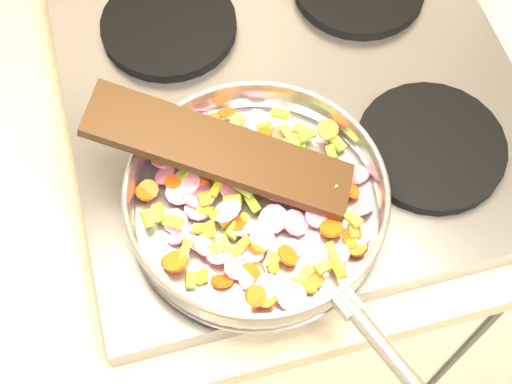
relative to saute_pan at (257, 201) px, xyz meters
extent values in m
cube|color=#939399|center=(0.10, 0.18, -0.07)|extent=(0.60, 0.60, 0.04)
cylinder|color=black|center=(-0.04, 0.04, -0.04)|extent=(0.19, 0.19, 0.02)
cylinder|color=black|center=(0.24, 0.04, -0.04)|extent=(0.19, 0.19, 0.02)
cylinder|color=black|center=(-0.04, 0.32, -0.04)|extent=(0.19, 0.19, 0.02)
cylinder|color=#9E9EA5|center=(0.00, 0.00, -0.03)|extent=(0.30, 0.30, 0.01)
torus|color=#9E9EA5|center=(0.00, 0.00, 0.00)|extent=(0.34, 0.34, 0.05)
torus|color=#9E9EA5|center=(0.00, 0.00, 0.02)|extent=(0.30, 0.30, 0.01)
cylinder|color=#9E9EA5|center=(0.09, -0.23, 0.01)|extent=(0.09, 0.18, 0.02)
cube|color=#9E9EA5|center=(0.06, -0.15, 0.01)|extent=(0.03, 0.04, 0.02)
cylinder|color=#DB1564|center=(-0.07, 0.07, -0.02)|extent=(0.04, 0.04, 0.02)
cylinder|color=#DF480E|center=(-0.11, -0.05, 0.00)|extent=(0.03, 0.03, 0.01)
cube|color=olive|center=(-0.01, 0.05, -0.01)|extent=(0.02, 0.02, 0.02)
cylinder|color=#DF480E|center=(0.00, 0.13, -0.01)|extent=(0.03, 0.02, 0.02)
cube|color=olive|center=(-0.03, -0.08, -0.02)|extent=(0.02, 0.02, 0.02)
cylinder|color=#DF480E|center=(-0.12, 0.05, -0.01)|extent=(0.03, 0.03, 0.02)
cylinder|color=#DB1564|center=(-0.03, -0.02, -0.02)|extent=(0.03, 0.03, 0.02)
cube|color=olive|center=(0.05, -0.10, 0.00)|extent=(0.02, 0.02, 0.01)
cube|color=olive|center=(-0.06, -0.04, -0.01)|extent=(0.02, 0.02, 0.01)
cube|color=yellow|center=(-0.05, -0.04, -0.01)|extent=(0.01, 0.02, 0.02)
cylinder|color=#DB1564|center=(-0.03, -0.08, -0.01)|extent=(0.03, 0.04, 0.02)
cylinder|color=#DF480E|center=(0.03, 0.09, 0.00)|extent=(0.03, 0.02, 0.02)
cylinder|color=#DF480E|center=(-0.02, 0.12, 0.00)|extent=(0.03, 0.03, 0.02)
cylinder|color=#DB1564|center=(-0.01, -0.05, 0.00)|extent=(0.04, 0.04, 0.02)
cylinder|color=#DB1564|center=(0.07, -0.09, -0.01)|extent=(0.04, 0.04, 0.03)
cube|color=olive|center=(0.08, 0.07, -0.01)|extent=(0.03, 0.02, 0.01)
cube|color=olive|center=(0.07, 0.06, -0.02)|extent=(0.02, 0.02, 0.02)
cube|color=olive|center=(-0.06, -0.02, -0.01)|extent=(0.02, 0.02, 0.02)
cylinder|color=#DF480E|center=(-0.03, -0.08, -0.01)|extent=(0.03, 0.04, 0.03)
cylinder|color=#DB1564|center=(0.02, -0.06, -0.02)|extent=(0.03, 0.04, 0.01)
cylinder|color=#DF480E|center=(-0.03, -0.02, -0.01)|extent=(0.03, 0.02, 0.02)
cube|color=yellow|center=(0.04, 0.11, -0.02)|extent=(0.02, 0.02, 0.02)
cylinder|color=#DB1564|center=(-0.10, 0.07, -0.01)|extent=(0.03, 0.04, 0.02)
cube|color=yellow|center=(-0.04, 0.03, -0.01)|extent=(0.02, 0.02, 0.01)
cube|color=olive|center=(-0.08, -0.07, -0.02)|extent=(0.02, 0.02, 0.02)
cylinder|color=#DB1564|center=(0.08, -0.01, -0.01)|extent=(0.04, 0.04, 0.01)
cube|color=olive|center=(0.08, 0.08, -0.01)|extent=(0.02, 0.02, 0.01)
cube|color=olive|center=(-0.04, -0.02, -0.01)|extent=(0.02, 0.02, 0.02)
cube|color=yellow|center=(-0.03, -0.05, 0.00)|extent=(0.03, 0.02, 0.02)
cube|color=yellow|center=(-0.09, -0.04, 0.00)|extent=(0.02, 0.03, 0.02)
cube|color=yellow|center=(0.06, -0.08, 0.00)|extent=(0.01, 0.03, 0.02)
cylinder|color=#DB1564|center=(-0.03, 0.13, -0.01)|extent=(0.03, 0.04, 0.02)
cube|color=olive|center=(-0.02, 0.04, 0.00)|extent=(0.02, 0.02, 0.01)
cylinder|color=#DF480E|center=(0.02, -0.07, -0.01)|extent=(0.03, 0.04, 0.02)
cube|color=olive|center=(-0.01, 0.02, 0.00)|extent=(0.02, 0.02, 0.01)
cylinder|color=#DF480E|center=(0.01, 0.05, 0.00)|extent=(0.03, 0.03, 0.01)
cylinder|color=#DB1564|center=(-0.07, 0.03, -0.01)|extent=(0.04, 0.05, 0.02)
cylinder|color=#DB1564|center=(-0.05, 0.09, -0.01)|extent=(0.04, 0.04, 0.02)
cylinder|color=#DB1564|center=(-0.08, -0.02, -0.02)|extent=(0.03, 0.04, 0.03)
cube|color=olive|center=(-0.03, 0.01, -0.02)|extent=(0.02, 0.03, 0.02)
cube|color=olive|center=(0.11, 0.05, -0.01)|extent=(0.01, 0.02, 0.01)
cylinder|color=#DF480E|center=(0.00, 0.04, -0.02)|extent=(0.03, 0.03, 0.01)
cube|color=yellow|center=(0.06, 0.01, 0.00)|extent=(0.02, 0.02, 0.02)
cylinder|color=#DB1564|center=(-0.07, 0.05, 0.00)|extent=(0.04, 0.04, 0.02)
cube|color=yellow|center=(0.07, -0.10, 0.00)|extent=(0.02, 0.03, 0.01)
cylinder|color=#DF480E|center=(0.04, -0.11, -0.01)|extent=(0.02, 0.02, 0.01)
cube|color=yellow|center=(-0.04, 0.00, -0.02)|extent=(0.01, 0.03, 0.01)
cylinder|color=#DB1564|center=(-0.02, -0.10, 0.00)|extent=(0.03, 0.03, 0.02)
cube|color=yellow|center=(0.07, 0.00, 0.00)|extent=(0.01, 0.03, 0.02)
cylinder|color=#DF480E|center=(0.11, 0.07, 0.00)|extent=(0.03, 0.03, 0.01)
cube|color=olive|center=(-0.03, -0.02, -0.01)|extent=(0.02, 0.02, 0.01)
cylinder|color=#DF480E|center=(-0.05, 0.05, -0.02)|extent=(0.02, 0.02, 0.02)
cube|color=yellow|center=(0.00, -0.08, -0.01)|extent=(0.01, 0.02, 0.01)
cylinder|color=#DF480E|center=(-0.07, -0.03, -0.01)|extent=(0.03, 0.03, 0.01)
cube|color=olive|center=(-0.11, 0.02, -0.01)|extent=(0.01, 0.02, 0.01)
cylinder|color=#DF480E|center=(-0.06, -0.08, -0.02)|extent=(0.04, 0.03, 0.02)
cube|color=yellow|center=(-0.02, -0.02, -0.01)|extent=(0.02, 0.02, 0.01)
cube|color=olive|center=(0.03, 0.03, 0.00)|extent=(0.02, 0.02, 0.01)
cube|color=olive|center=(-0.01, 0.08, -0.01)|extent=(0.03, 0.01, 0.02)
cylinder|color=#DB1564|center=(0.05, -0.01, 0.00)|extent=(0.03, 0.03, 0.01)
cylinder|color=#DB1564|center=(-0.10, 0.00, -0.01)|extent=(0.04, 0.03, 0.03)
cube|color=yellow|center=(0.08, -0.01, 0.00)|extent=(0.03, 0.02, 0.01)
cube|color=yellow|center=(0.07, 0.04, -0.02)|extent=(0.03, 0.01, 0.01)
cylinder|color=#DF480E|center=(0.09, -0.07, -0.02)|extent=(0.03, 0.03, 0.02)
cube|color=yellow|center=(0.03, -0.11, -0.01)|extent=(0.02, 0.02, 0.01)
cube|color=olive|center=(0.00, -0.07, -0.01)|extent=(0.02, 0.02, 0.01)
cube|color=olive|center=(0.10, -0.05, 0.00)|extent=(0.02, 0.02, 0.01)
cube|color=olive|center=(0.03, 0.08, -0.01)|extent=(0.02, 0.02, 0.02)
cylinder|color=#DB1564|center=(-0.07, 0.01, -0.02)|extent=(0.04, 0.04, 0.02)
cube|color=olive|center=(-0.10, -0.07, -0.02)|extent=(0.02, 0.02, 0.01)
cylinder|color=#DB1564|center=(-0.04, 0.00, 0.00)|extent=(0.04, 0.04, 0.03)
cube|color=yellow|center=(-0.01, 0.06, 0.00)|extent=(0.02, 0.02, 0.02)
cylinder|color=#DF480E|center=(-0.11, -0.04, -0.01)|extent=(0.03, 0.02, 0.02)
cylinder|color=#DB1564|center=(-0.03, 0.03, -0.02)|extent=(0.03, 0.03, 0.01)
cylinder|color=#DB1564|center=(-0.06, -0.05, -0.01)|extent=(0.04, 0.04, 0.02)
cube|color=olive|center=(0.01, 0.09, -0.01)|extent=(0.02, 0.02, 0.02)
cube|color=olive|center=(-0.13, 0.01, 0.00)|extent=(0.01, 0.02, 0.02)
cylinder|color=#DF480E|center=(-0.13, 0.05, -0.01)|extent=(0.03, 0.03, 0.02)
cube|color=olive|center=(0.00, 0.00, -0.01)|extent=(0.02, 0.03, 0.01)
cube|color=yellow|center=(0.06, 0.09, -0.02)|extent=(0.02, 0.03, 0.02)
cylinder|color=#DF480E|center=(0.09, 0.00, 0.00)|extent=(0.03, 0.03, 0.01)
cylinder|color=#DF480E|center=(-0.09, 0.05, 0.00)|extent=(0.02, 0.02, 0.01)
cylinder|color=#DF480E|center=(-0.02, -0.11, 0.00)|extent=(0.03, 0.03, 0.01)
cube|color=olive|center=(0.07, -0.01, -0.01)|extent=(0.02, 0.03, 0.01)
cube|color=olive|center=(-0.07, 0.06, 0.00)|extent=(0.02, 0.02, 0.02)
cylinder|color=#DB1564|center=(-0.03, 0.08, -0.01)|extent=(0.03, 0.03, 0.01)
cube|color=yellow|center=(0.06, 0.11, 0.00)|extent=(0.02, 0.02, 0.02)
cylinder|color=#DF480E|center=(0.10, -0.08, -0.01)|extent=(0.04, 0.04, 0.01)
cylinder|color=#DF480E|center=(0.11, -0.01, -0.01)|extent=(0.03, 0.03, 0.02)
cube|color=yellow|center=(-0.03, 0.10, 0.00)|extent=(0.02, 0.02, 0.02)
cylinder|color=#DB1564|center=(0.06, -0.03, -0.01)|extent=(0.04, 0.04, 0.01)
cylinder|color=#DB1564|center=(0.03, 0.01, -0.02)|extent=(0.04, 0.03, 0.03)
cylinder|color=#DB1564|center=(0.12, -0.03, -0.02)|extent=(0.04, 0.03, 0.04)
cube|color=olive|center=(-0.07, -0.01, -0.01)|extent=(0.03, 0.02, 0.01)
cube|color=olive|center=(0.01, 0.12, -0.01)|extent=(0.02, 0.02, 0.01)
cylinder|color=#DF480E|center=(-0.06, 0.10, -0.01)|extent=(0.03, 0.03, 0.02)
cube|color=olive|center=(0.10, -0.06, -0.01)|extent=(0.01, 0.02, 0.01)
cube|color=olive|center=(0.12, 0.06, -0.01)|extent=(0.02, 0.02, 0.01)
cube|color=olive|center=(0.06, 0.07, -0.01)|extent=(0.02, 0.01, 0.01)
cylinder|color=#DB1564|center=(-0.06, 0.06, -0.02)|extent=(0.04, 0.04, 0.02)
cylinder|color=#DF480E|center=(-0.02, 0.10, -0.01)|extent=(0.03, 0.03, 0.01)
cylinder|color=#DB1564|center=(-0.02, -0.06, -0.01)|extent=(0.04, 0.04, 0.02)
cube|color=yellow|center=(-0.04, 0.07, -0.01)|extent=(0.02, 0.02, 0.02)
cylinder|color=#DB1564|center=(0.04, -0.03, -0.01)|extent=(0.04, 0.04, 0.02)
cylinder|color=#DB1564|center=(-0.04, -0.07, -0.01)|extent=(0.03, 0.03, 0.01)
cube|color=olive|center=(-0.06, 0.01, -0.01)|extent=(0.02, 0.02, 0.02)
cylinder|color=#DF480E|center=(-0.01, -0.05, -0.01)|extent=(0.03, 0.03, 0.02)
cylinder|color=#DF480E|center=(0.10, -0.07, -0.01)|extent=(0.03, 0.03, 0.02)
cylinder|color=#DF480E|center=(0.01, 0.10, 0.00)|extent=(0.02, 0.02, 0.02)
cube|color=yellow|center=(-0.05, 0.00, -0.01)|extent=(0.03, 0.02, 0.02)
cube|color=olive|center=(-0.03, 0.08, -0.01)|extent=(0.02, 0.02, 0.01)
cylinder|color=#DB1564|center=(-0.09, 0.04, -0.01)|extent=(0.04, 0.04, 0.01)
cube|color=olive|center=(-0.10, 0.09, 0.00)|extent=(0.02, 0.02, 0.02)
cylinder|color=#DF480E|center=(0.07, -0.05, -0.01)|extent=(0.03, 0.03, 0.02)
cylinder|color=#DB1564|center=(-0.01, 0.07, 0.00)|extent=(0.04, 0.03, 0.01)
cylinder|color=#DB1564|center=(-0.07, -0.04, -0.01)|extent=(0.03, 0.04, 0.02)
cube|color=olive|center=(-0.03, 0.01, -0.01)|extent=(0.02, 0.02, 0.01)
cube|color=yellow|center=(-0.04, -0.06, -0.02)|extent=(0.03, 0.02, 0.01)
cylinder|color=#DB1564|center=(0.03, 0.12, -0.02)|extent=(0.03, 0.03, 0.01)
cylinder|color=#DB1564|center=(-0.10, -0.01, -0.02)|extent=(0.04, 0.03, 0.03)
cube|color=olive|center=(-0.10, 0.00, -0.01)|extent=(0.03, 0.03, 0.01)
cube|color=yellow|center=(0.02, 0.07, -0.02)|extent=(0.02, 0.02, 0.01)
cylinder|color=#DB1564|center=(0.01, -0.12, -0.01)|extent=(0.04, 0.04, 0.01)
cylinder|color=#DB1564|center=(0.13, 0.01, -0.02)|extent=(0.04, 0.03, 0.03)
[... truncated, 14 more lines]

